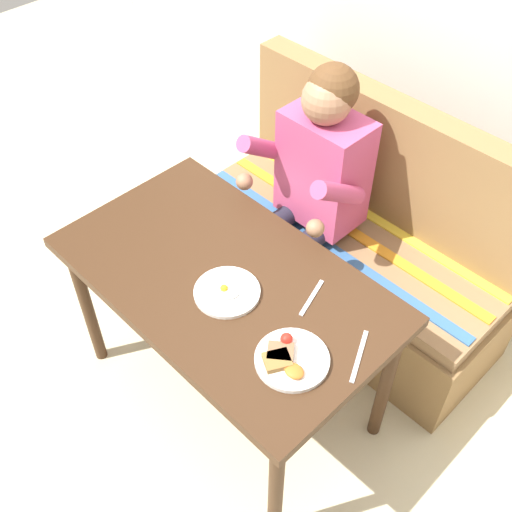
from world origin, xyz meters
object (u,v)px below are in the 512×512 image
object	(u,v)px
table	(226,292)
couch	(353,247)
plate_breakfast	(289,358)
knife	(359,356)
fork	(312,298)
plate_eggs	(227,292)
person	(311,180)

from	to	relation	value
table	couch	distance (m)	0.83
plate_breakfast	knife	xyz separation A→B (m)	(0.14, 0.17, -0.01)
knife	plate_breakfast	bearing A→B (deg)	-156.12
fork	knife	distance (m)	0.27
table	plate_eggs	size ratio (longest dim) A/B	5.36
couch	plate_breakfast	distance (m)	1.03
fork	knife	xyz separation A→B (m)	(0.26, -0.07, 0.00)
couch	table	bearing A→B (deg)	-90.00
table	knife	bearing A→B (deg)	7.39
table	plate_eggs	distance (m)	0.12
fork	couch	bearing A→B (deg)	96.40
plate_eggs	knife	world-z (taller)	plate_eggs
person	plate_eggs	xyz separation A→B (m)	(0.20, -0.64, -0.00)
person	couch	bearing A→B (deg)	52.97
couch	plate_breakfast	bearing A→B (deg)	-65.31
person	knife	xyz separation A→B (m)	(0.67, -0.52, -0.01)
couch	plate_eggs	world-z (taller)	couch
plate_eggs	fork	size ratio (longest dim) A/B	1.32
couch	person	xyz separation A→B (m)	(-0.13, -0.17, 0.41)
person	fork	bearing A→B (deg)	-47.89
table	person	bearing A→B (deg)	102.61
table	person	distance (m)	0.61
couch	knife	bearing A→B (deg)	-52.48
person	knife	size ratio (longest dim) A/B	6.06
couch	plate_eggs	xyz separation A→B (m)	(0.06, -0.81, 0.41)
table	plate_eggs	world-z (taller)	plate_eggs
plate_eggs	fork	world-z (taller)	plate_eggs
plate_breakfast	knife	world-z (taller)	plate_breakfast
table	plate_eggs	bearing A→B (deg)	-37.03
fork	knife	size ratio (longest dim) A/B	0.85
knife	table	bearing A→B (deg)	161.24
plate_breakfast	knife	bearing A→B (deg)	50.03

